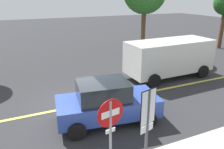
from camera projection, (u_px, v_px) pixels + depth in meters
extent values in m
plane|color=#2D2D30|center=(76.00, 107.00, 9.93)|extent=(80.00, 80.00, 0.00)
cube|color=#E0D14C|center=(134.00, 95.00, 11.09)|extent=(28.00, 0.16, 0.01)
cylinder|color=gray|center=(110.00, 141.00, 5.76)|extent=(0.07, 0.07, 2.30)
cylinder|color=red|center=(110.00, 113.00, 5.49)|extent=(0.75, 0.16, 0.76)
cube|color=white|center=(110.00, 113.00, 5.49)|extent=(0.53, 0.13, 0.18)
cube|color=white|center=(110.00, 131.00, 5.66)|extent=(0.28, 0.08, 0.11)
cube|color=#4C4C51|center=(147.00, 133.00, 5.90)|extent=(0.06, 0.06, 2.50)
cube|color=white|center=(148.00, 107.00, 5.63)|extent=(0.49, 0.15, 0.95)
cube|color=black|center=(148.00, 107.00, 5.63)|extent=(0.53, 0.15, 0.99)
cube|color=white|center=(147.00, 128.00, 5.84)|extent=(0.44, 0.13, 0.20)
cube|color=silver|center=(169.00, 56.00, 13.14)|extent=(5.25, 2.13, 1.82)
cube|color=black|center=(197.00, 46.00, 13.84)|extent=(0.21, 1.84, 0.80)
cylinder|color=black|center=(180.00, 63.00, 15.01)|extent=(0.77, 0.28, 0.76)
cylinder|color=black|center=(203.00, 71.00, 13.31)|extent=(0.77, 0.28, 0.76)
cylinder|color=black|center=(134.00, 70.00, 13.58)|extent=(0.77, 0.28, 0.76)
cylinder|color=black|center=(154.00, 81.00, 11.88)|extent=(0.77, 0.28, 0.76)
cube|color=#2D479E|center=(108.00, 106.00, 8.60)|extent=(4.08, 2.24, 0.68)
cube|color=black|center=(103.00, 90.00, 8.32)|extent=(2.06, 1.76, 0.68)
cylinder|color=black|center=(132.00, 100.00, 9.83)|extent=(0.66, 0.31, 0.64)
cylinder|color=black|center=(148.00, 120.00, 8.28)|extent=(0.66, 0.31, 0.64)
cylinder|color=black|center=(71.00, 108.00, 9.15)|extent=(0.66, 0.31, 0.64)
cylinder|color=black|center=(77.00, 131.00, 7.60)|extent=(0.66, 0.31, 0.64)
cylinder|color=#513823|center=(143.00, 30.00, 17.84)|extent=(0.35, 0.35, 3.99)
cylinder|color=#513823|center=(222.00, 30.00, 20.14)|extent=(0.35, 0.35, 3.43)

